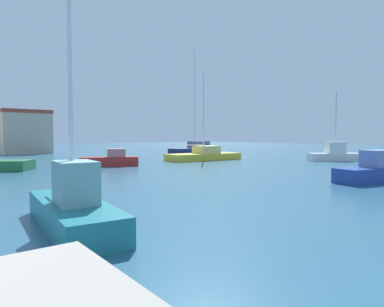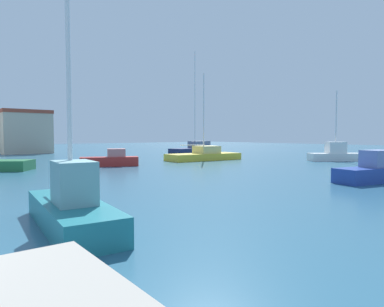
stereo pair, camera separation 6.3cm
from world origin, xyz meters
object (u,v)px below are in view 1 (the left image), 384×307
motorboat_red_distant_east (111,160)px  motorboat_blue_center_channel (376,171)px  sailboat_navy_inner_mooring (196,148)px  sailboat_white_far_right (335,154)px  sailboat_teal_behind_lamppost (73,206)px  sailboat_yellow_outer_mooring (204,155)px

motorboat_red_distant_east → motorboat_blue_center_channel: bearing=-67.3°
sailboat_navy_inner_mooring → sailboat_white_far_right: 20.46m
motorboat_blue_center_channel → sailboat_white_far_right: (12.79, 9.38, 0.09)m
sailboat_teal_behind_lamppost → sailboat_white_far_right: sailboat_teal_behind_lamppost is taller
sailboat_yellow_outer_mooring → sailboat_teal_behind_lamppost: 26.10m
motorboat_blue_center_channel → sailboat_white_far_right: bearing=36.3°
motorboat_blue_center_channel → motorboat_red_distant_east: motorboat_blue_center_channel is taller
sailboat_teal_behind_lamppost → motorboat_red_distant_east: size_ratio=1.76×
sailboat_yellow_outer_mooring → sailboat_teal_behind_lamppost: sailboat_yellow_outer_mooring is taller
sailboat_navy_inner_mooring → sailboat_teal_behind_lamppost: size_ratio=1.73×
motorboat_blue_center_channel → motorboat_red_distant_east: size_ratio=1.13×
motorboat_blue_center_channel → sailboat_white_far_right: size_ratio=0.77×
sailboat_teal_behind_lamppost → motorboat_blue_center_channel: (16.38, -0.98, -0.02)m
sailboat_yellow_outer_mooring → motorboat_blue_center_channel: 18.61m
sailboat_yellow_outer_mooring → motorboat_blue_center_channel: bearing=-99.6°
sailboat_teal_behind_lamppost → sailboat_yellow_outer_mooring: bearing=41.7°
sailboat_navy_inner_mooring → sailboat_teal_behind_lamppost: (-27.62, -28.80, -0.05)m
sailboat_navy_inner_mooring → motorboat_red_distant_east: size_ratio=3.04×
sailboat_navy_inner_mooring → sailboat_teal_behind_lamppost: 39.91m
motorboat_red_distant_east → sailboat_yellow_outer_mooring: bearing=2.4°
sailboat_navy_inner_mooring → motorboat_red_distant_east: 22.16m
sailboat_yellow_outer_mooring → sailboat_white_far_right: 13.20m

